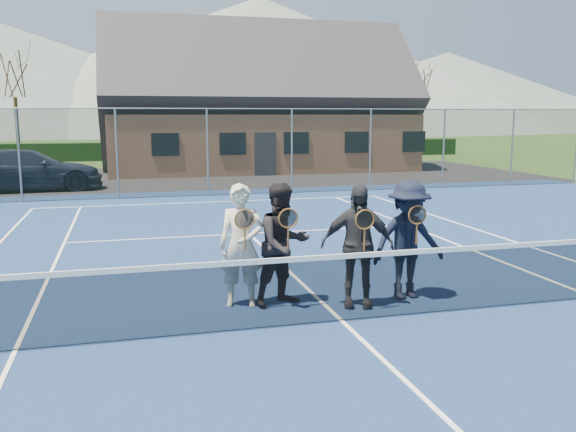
% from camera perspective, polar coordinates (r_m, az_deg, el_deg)
% --- Properties ---
extents(ground, '(220.00, 220.00, 0.00)m').
position_cam_1_polar(ground, '(27.73, -9.24, 3.55)').
color(ground, '#2C4A1A').
rests_on(ground, ground).
extents(court_surface, '(30.00, 30.00, 0.02)m').
position_cam_1_polar(court_surface, '(8.42, 5.09, -9.89)').
color(court_surface, navy).
rests_on(court_surface, ground).
extents(tarmac_carpark, '(40.00, 12.00, 0.01)m').
position_cam_1_polar(tarmac_carpark, '(27.62, -17.54, 3.22)').
color(tarmac_carpark, black).
rests_on(tarmac_carpark, ground).
extents(hedge_row, '(40.00, 1.20, 1.10)m').
position_cam_1_polar(hedge_row, '(39.61, -11.06, 6.03)').
color(hedge_row, black).
rests_on(hedge_row, ground).
extents(hill_centre, '(120.00, 120.00, 22.00)m').
position_cam_1_polar(hill_centre, '(105.27, -2.56, 13.92)').
color(hill_centre, slate).
rests_on(hill_centre, ground).
extents(hill_east, '(90.00, 90.00, 14.00)m').
position_cam_1_polar(hill_east, '(117.69, 14.67, 11.20)').
color(hill_east, '#526359').
rests_on(hill_east, ground).
extents(car_c, '(5.45, 2.55, 1.54)m').
position_cam_1_polar(car_c, '(24.60, -23.18, 3.97)').
color(car_c, '#1B2236').
rests_on(car_c, ground).
extents(court_markings, '(11.03, 23.83, 0.01)m').
position_cam_1_polar(court_markings, '(8.42, 5.09, -9.79)').
color(court_markings, white).
rests_on(court_markings, court_surface).
extents(tennis_net, '(11.68, 0.08, 1.10)m').
position_cam_1_polar(tennis_net, '(8.26, 5.14, -6.42)').
color(tennis_net, slate).
rests_on(tennis_net, ground).
extents(perimeter_fence, '(30.07, 0.07, 3.02)m').
position_cam_1_polar(perimeter_fence, '(21.17, -7.54, 5.94)').
color(perimeter_fence, slate).
rests_on(perimeter_fence, ground).
extents(clubhouse, '(15.60, 8.20, 7.70)m').
position_cam_1_polar(clubhouse, '(32.19, -2.94, 11.57)').
color(clubhouse, '#9E6B4C').
rests_on(clubhouse, ground).
extents(tree_b, '(3.20, 3.20, 7.77)m').
position_cam_1_polar(tree_b, '(41.04, -24.36, 12.82)').
color(tree_b, '#342513').
rests_on(tree_b, ground).
extents(tree_c, '(3.20, 3.20, 7.77)m').
position_cam_1_polar(tree_c, '(40.84, -8.52, 13.56)').
color(tree_c, '#362613').
rests_on(tree_c, ground).
extents(tree_d, '(3.20, 3.20, 7.77)m').
position_cam_1_polar(tree_d, '(43.17, 5.16, 13.40)').
color(tree_d, '#3B2315').
rests_on(tree_d, ground).
extents(tree_e, '(3.20, 3.20, 7.77)m').
position_cam_1_polar(tree_e, '(45.57, 12.45, 13.01)').
color(tree_e, '#3B2415').
rests_on(tree_e, ground).
extents(player_a, '(0.75, 0.59, 1.80)m').
position_cam_1_polar(player_a, '(8.87, -4.38, -2.76)').
color(player_a, beige).
rests_on(player_a, court_surface).
extents(player_b, '(1.05, 0.93, 1.80)m').
position_cam_1_polar(player_b, '(8.93, -0.44, -2.66)').
color(player_b, black).
rests_on(player_b, court_surface).
extents(player_c, '(1.14, 0.74, 1.80)m').
position_cam_1_polar(player_c, '(8.88, 6.49, -2.78)').
color(player_c, '#26272B').
rests_on(player_c, court_surface).
extents(player_d, '(1.19, 0.72, 1.80)m').
position_cam_1_polar(player_d, '(9.40, 11.17, -2.22)').
color(player_d, black).
rests_on(player_d, court_surface).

